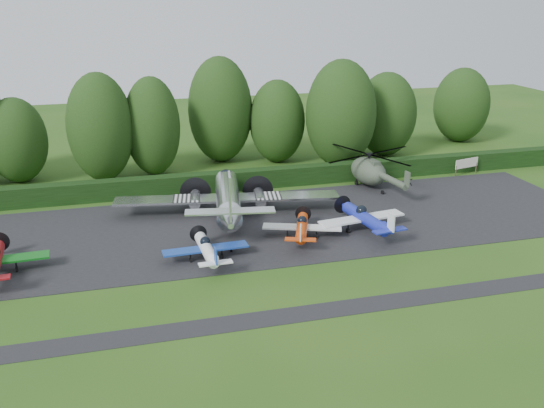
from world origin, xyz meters
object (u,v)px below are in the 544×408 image
object	(u,v)px
transport_plane	(228,199)
helicopter	(369,169)
light_plane_white	(207,249)
light_plane_blue	(365,218)
light_plane_orange	(302,227)
sign_board	(467,164)

from	to	relation	value
transport_plane	helicopter	world-z (taller)	transport_plane
light_plane_white	light_plane_blue	size ratio (longest dim) A/B	0.84
light_plane_orange	light_plane_blue	bearing A→B (deg)	-18.52
light_plane_orange	light_plane_blue	xyz separation A→B (m)	(5.83, 0.13, 0.20)
light_plane_blue	helicopter	size ratio (longest dim) A/B	0.63
sign_board	light_plane_orange	bearing A→B (deg)	-137.29
helicopter	sign_board	size ratio (longest dim) A/B	3.93
helicopter	sign_board	xyz separation A→B (m)	(12.63, 1.17, -0.68)
light_plane_orange	helicopter	bearing A→B (deg)	26.94
sign_board	light_plane_white	bearing A→B (deg)	-140.47
light_plane_white	sign_board	bearing A→B (deg)	28.22
transport_plane	sign_board	size ratio (longest dim) A/B	6.21
transport_plane	sign_board	world-z (taller)	transport_plane
light_plane_orange	helicopter	distance (m)	16.63
light_plane_white	light_plane_blue	xyz separation A→B (m)	(14.32, 2.54, 0.20)
light_plane_blue	light_plane_white	bearing A→B (deg)	-161.85
helicopter	light_plane_orange	bearing A→B (deg)	-126.56
transport_plane	light_plane_blue	distance (m)	12.59
light_plane_white	transport_plane	bearing A→B (deg)	71.05
transport_plane	light_plane_blue	size ratio (longest dim) A/B	2.52
helicopter	light_plane_white	bearing A→B (deg)	-137.19
light_plane_white	light_plane_orange	world-z (taller)	same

